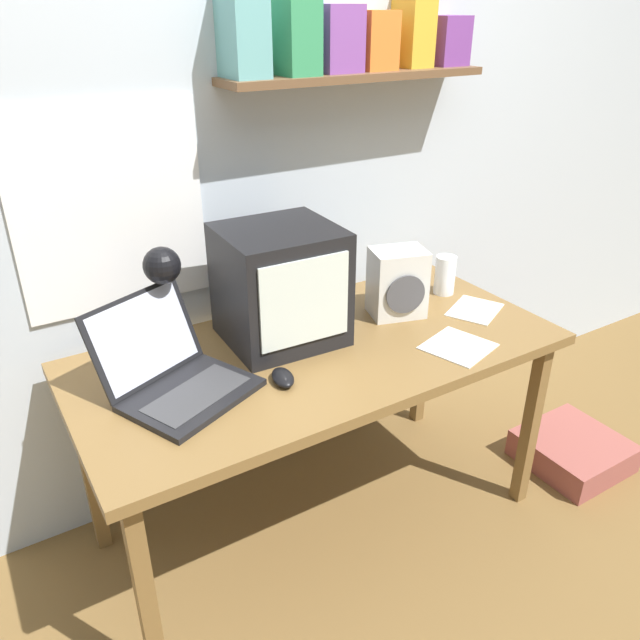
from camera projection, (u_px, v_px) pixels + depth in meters
ground_plane at (320, 519)px, 2.28m from camera, size 12.00×12.00×0.00m
back_wall at (249, 133)px, 2.03m from camera, size 5.60×0.24×2.60m
corner_desk at (320, 365)px, 1.99m from camera, size 1.53×0.73×0.72m
crt_monitor at (280, 285)px, 1.94m from camera, size 0.36×0.35×0.37m
laptop at (171, 370)px, 1.72m from camera, size 0.45×0.45×0.25m
desk_lamp at (164, 281)px, 1.79m from camera, size 0.13×0.18×0.36m
juice_glass at (445, 277)px, 2.30m from camera, size 0.08×0.08×0.14m
space_heater at (397, 283)px, 2.12m from camera, size 0.21×0.18×0.23m
computer_mouse at (283, 377)px, 1.78m from camera, size 0.08×0.12×0.03m
open_notebook at (458, 346)px, 1.96m from camera, size 0.24×0.24×0.00m
loose_paper_near_monitor at (475, 310)px, 2.20m from camera, size 0.24×0.22×0.00m
floor_cushion at (572, 451)px, 2.54m from camera, size 0.37×0.37×0.12m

